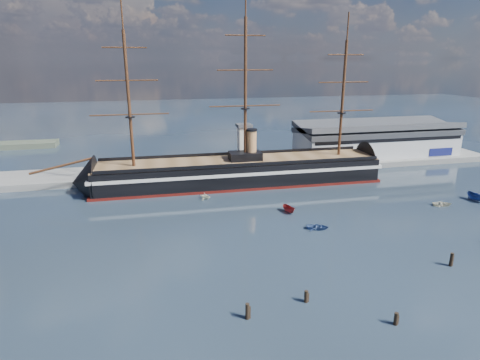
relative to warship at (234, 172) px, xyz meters
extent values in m
plane|color=#1E272E|center=(3.50, -20.00, -4.04)|extent=(600.00, 600.00, 0.00)
cube|color=slate|center=(13.50, 16.00, -4.04)|extent=(180.00, 18.00, 2.00)
cube|color=#B7BABC|center=(61.50, 20.00, 2.96)|extent=(62.00, 20.00, 10.00)
cube|color=#3F4247|center=(61.50, 20.00, 8.56)|extent=(63.00, 21.00, 2.00)
cube|color=silver|center=(6.50, 13.00, 4.96)|extent=(4.00, 4.00, 14.00)
cube|color=#3F4247|center=(6.50, 13.00, 12.46)|extent=(5.00, 5.00, 1.00)
cube|color=black|center=(1.73, 0.00, -0.04)|extent=(88.24, 17.41, 7.00)
cube|color=silver|center=(1.73, 0.00, 1.16)|extent=(90.25, 17.68, 1.00)
cube|color=#52110D|center=(1.73, 0.00, -3.69)|extent=(90.25, 17.64, 0.90)
cone|color=black|center=(-44.77, 0.00, -0.34)|extent=(14.25, 15.90, 15.68)
cone|color=black|center=(48.23, 0.00, -0.34)|extent=(11.25, 15.85, 15.68)
cube|color=brown|center=(1.73, 0.00, 3.56)|extent=(88.22, 16.13, 0.40)
cube|color=black|center=(3.73, 0.00, 4.96)|extent=(10.09, 6.16, 2.50)
cylinder|color=tan|center=(5.73, 0.00, 8.46)|extent=(3.20, 3.20, 9.00)
cylinder|color=#381E0F|center=(-50.27, 0.00, 4.96)|extent=(17.76, 0.98, 4.43)
cylinder|color=#381E0F|center=(-30.27, 0.00, 22.76)|extent=(0.90, 0.90, 38.00)
cylinder|color=#381E0F|center=(3.73, 0.00, 24.76)|extent=(0.90, 0.90, 42.00)
cylinder|color=#381E0F|center=(35.73, 0.00, 21.76)|extent=(0.90, 0.90, 36.00)
imported|color=#324C82|center=(11.83, -38.85, -4.04)|extent=(2.35, 3.52, 1.53)
imported|color=maroon|center=(8.84, -27.33, -4.04)|extent=(5.95, 3.37, 2.25)
imported|color=silver|center=(-10.87, -12.14, -4.04)|extent=(5.80, 5.64, 2.07)
imported|color=beige|center=(51.29, -31.90, -4.04)|extent=(2.00, 3.34, 1.46)
imported|color=navy|center=(63.25, -30.87, -4.04)|extent=(7.46, 4.19, 2.82)
cylinder|color=black|center=(-12.40, -68.03, -4.04)|extent=(0.64, 0.64, 3.37)
cylinder|color=black|center=(8.97, -74.42, -4.04)|extent=(0.64, 0.64, 2.74)
cylinder|color=black|center=(29.77, -60.94, -4.04)|extent=(0.64, 0.64, 3.45)
cylinder|color=black|center=(-1.95, -65.91, -4.04)|extent=(0.64, 0.64, 2.80)
camera|label=1|loc=(-25.31, -119.19, 34.33)|focal=30.00mm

